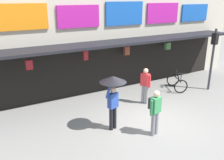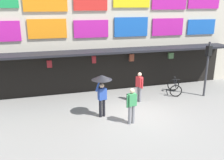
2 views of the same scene
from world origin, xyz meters
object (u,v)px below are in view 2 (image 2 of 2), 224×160
pedestrian_in_purple (139,85)px  pedestrian_with_umbrella (102,84)px  traffic_light_far (208,60)px  pedestrian_in_red (131,103)px  bicycle_parked (174,87)px

pedestrian_in_purple → pedestrian_with_umbrella: 2.83m
traffic_light_far → pedestrian_in_red: 5.89m
pedestrian_in_purple → pedestrian_with_umbrella: bearing=-151.7°
bicycle_parked → pedestrian_with_umbrella: size_ratio=0.65×
pedestrian_with_umbrella → bicycle_parked: bearing=21.0°
traffic_light_far → bicycle_parked: traffic_light_far is taller
traffic_light_far → pedestrian_in_purple: (-4.05, 0.21, -1.19)m
bicycle_parked → pedestrian_in_purple: pedestrian_in_purple is taller
bicycle_parked → traffic_light_far: bearing=-28.8°
pedestrian_in_purple → pedestrian_with_umbrella: (-2.42, -1.30, 0.69)m
traffic_light_far → pedestrian_in_red: (-5.37, -2.13, -1.16)m
pedestrian_in_red → pedestrian_with_umbrella: size_ratio=0.81×
pedestrian_in_red → pedestrian_with_umbrella: (-1.09, 1.04, 0.66)m
bicycle_parked → pedestrian_with_umbrella: (-4.97, -1.91, 1.25)m
bicycle_parked → pedestrian_in_purple: bearing=-166.6°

